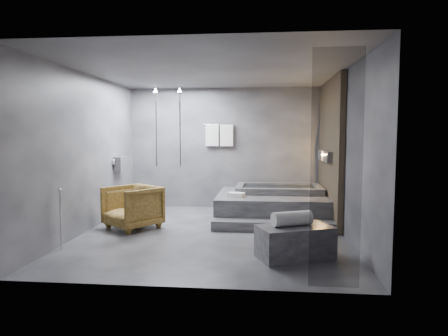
# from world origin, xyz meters

# --- Properties ---
(room) EXTENTS (5.00, 5.04, 2.82)m
(room) POSITION_xyz_m (0.40, 0.24, 1.73)
(room) COLOR #2E2E30
(room) RESTS_ON ground
(tub_deck) EXTENTS (2.20, 2.00, 0.50)m
(tub_deck) POSITION_xyz_m (1.05, 1.45, 0.25)
(tub_deck) COLOR #333335
(tub_deck) RESTS_ON ground
(tub_step) EXTENTS (2.20, 0.36, 0.18)m
(tub_step) POSITION_xyz_m (1.05, 0.27, 0.09)
(tub_step) COLOR #333335
(tub_step) RESTS_ON ground
(concrete_bench) EXTENTS (1.15, 0.90, 0.46)m
(concrete_bench) POSITION_xyz_m (1.32, -1.30, 0.23)
(concrete_bench) COLOR #303032
(concrete_bench) RESTS_ON ground
(driftwood_chair) EXTENTS (1.20, 1.20, 0.79)m
(driftwood_chair) POSITION_xyz_m (-1.52, 0.21, 0.39)
(driftwood_chair) COLOR #473111
(driftwood_chair) RESTS_ON ground
(rolled_towel) EXTENTS (0.60, 0.41, 0.20)m
(rolled_towel) POSITION_xyz_m (1.27, -1.28, 0.56)
(rolled_towel) COLOR silver
(rolled_towel) RESTS_ON concrete_bench
(deck_towel) EXTENTS (0.36, 0.30, 0.08)m
(deck_towel) POSITION_xyz_m (0.35, 0.93, 0.54)
(deck_towel) COLOR silver
(deck_towel) RESTS_ON tub_deck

